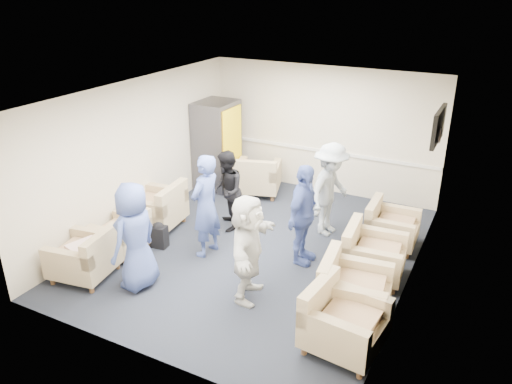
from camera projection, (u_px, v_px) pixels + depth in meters
The scene contains 25 objects.
floor at pixel (258, 249), 8.62m from camera, with size 6.00×6.00×0.00m, color black.
ceiling at pixel (259, 93), 7.56m from camera, with size 6.00×6.00×0.00m, color silver.
back_wall at pixel (322, 130), 10.54m from camera, with size 5.00×0.02×2.70m, color beige.
front_wall at pixel (138, 262), 5.64m from camera, with size 5.00×0.02×2.70m, color beige.
left_wall at pixel (137, 153), 9.14m from camera, with size 0.02×6.00×2.70m, color beige.
right_wall at pixel (416, 206), 7.04m from camera, with size 0.02×6.00×2.70m, color beige.
chair_rail at pixel (321, 151), 10.71m from camera, with size 4.98×0.04×0.06m, color silver.
tv at pixel (438, 126), 8.27m from camera, with size 0.10×1.00×0.58m.
armchair_left_near at pixel (87, 258), 7.68m from camera, with size 0.98×0.98×0.69m.
armchair_left_mid at pixel (123, 236), 8.41m from camera, with size 0.78×0.78×0.62m.
armchair_left_far at pixel (158, 209), 9.23m from camera, with size 1.02×1.02×0.74m.
armchair_right_near at pixel (341, 323), 6.20m from camera, with size 1.00×1.00×0.73m.
armchair_right_midnear at pixel (351, 291), 6.82m from camera, with size 1.01×1.01×0.73m.
armchair_right_midfar at pixel (370, 256), 7.71m from camera, with size 0.96×0.96×0.71m.
armchair_right_far at pixel (389, 227), 8.64m from camera, with size 0.86×0.86×0.66m.
armchair_corner at pixel (257, 178), 10.68m from camera, with size 1.15×1.15×0.73m.
vending_machine at pixel (217, 145), 10.87m from camera, with size 0.78×0.91×1.92m.
backpack at pixel (159, 234), 8.60m from camera, with size 0.30×0.23×0.47m.
pillow at pixel (84, 248), 7.61m from camera, with size 0.46×0.35×0.13m, color white.
person_front_left at pixel (135, 236), 7.29m from camera, with size 0.81×0.53×1.67m, color #42559F.
person_mid_left at pixel (206, 206), 8.16m from camera, with size 0.64×0.42×1.76m, color #42559F.
person_back_left at pixel (227, 191), 9.06m from camera, with size 0.73×0.57×1.49m, color black.
person_back_right at pixel (330, 190), 8.84m from camera, with size 1.11×0.64×1.71m, color silver.
person_mid_right at pixel (303, 215), 7.92m from camera, with size 0.99×0.41×1.68m, color #42559F.
person_front_right at pixel (248, 248), 7.03m from camera, with size 1.49×0.47×1.61m, color silver.
Camera 1 is at (3.41, -6.72, 4.30)m, focal length 35.00 mm.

